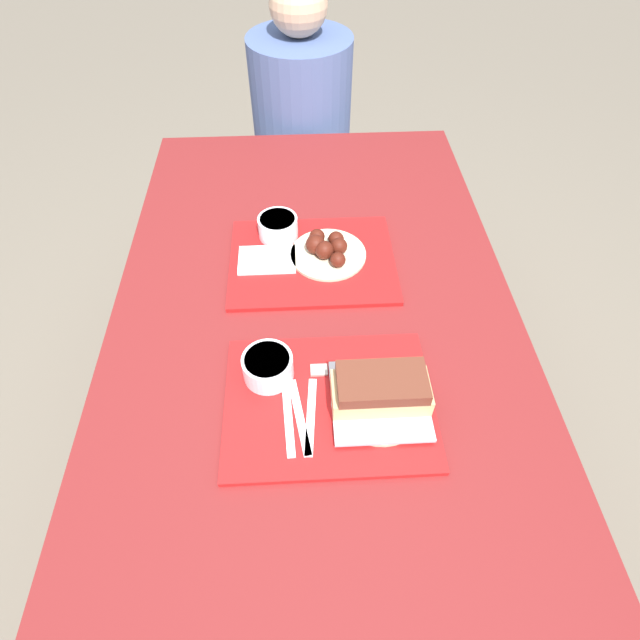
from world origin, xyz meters
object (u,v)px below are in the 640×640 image
tray_far (312,261)px  person_seated_across (301,99)px  wings_plate_far (327,249)px  tray_near (329,402)px  bowl_coleslaw_far (278,226)px  bowl_coleslaw_near (268,366)px  brisket_sandwich_plate (380,393)px

tray_far → person_seated_across: person_seated_across is taller
wings_plate_far → tray_far: bearing=-161.9°
tray_near → bowl_coleslaw_far: (-0.10, 0.52, 0.04)m
bowl_coleslaw_near → brisket_sandwich_plate: bearing=-19.9°
brisket_sandwich_plate → bowl_coleslaw_far: (-0.20, 0.53, -0.01)m
bowl_coleslaw_far → tray_far: bearing=-48.7°
brisket_sandwich_plate → wings_plate_far: size_ratio=0.99×
tray_far → person_seated_across: bearing=90.3°
bowl_coleslaw_far → person_seated_across: person_seated_across is taller
tray_near → bowl_coleslaw_far: bowl_coleslaw_far is taller
tray_far → person_seated_across: 0.86m
tray_far → wings_plate_far: size_ratio=2.15×
tray_near → wings_plate_far: size_ratio=2.15×
bowl_coleslaw_far → wings_plate_far: bearing=-34.2°
tray_near → person_seated_across: (-0.02, 1.27, 0.01)m
bowl_coleslaw_near → tray_far: bearing=73.3°
person_seated_across → bowl_coleslaw_far: bearing=-96.1°
person_seated_across → tray_far: bearing=-89.7°
bowl_coleslaw_far → wings_plate_far: wings_plate_far is taller
bowl_coleslaw_near → brisket_sandwich_plate: 0.23m
bowl_coleslaw_far → person_seated_across: bearing=83.9°
tray_near → bowl_coleslaw_far: 0.53m
tray_near → wings_plate_far: bearing=87.0°
tray_near → bowl_coleslaw_near: bearing=150.3°
tray_near → tray_far: (-0.02, 0.42, 0.00)m
wings_plate_far → person_seated_across: 0.84m
bowl_coleslaw_near → person_seated_across: (0.10, 1.21, -0.03)m
person_seated_across → wings_plate_far: bearing=-87.0°
brisket_sandwich_plate → tray_far: bearing=105.0°
tray_near → tray_far: size_ratio=1.00×
tray_far → brisket_sandwich_plate: size_ratio=2.18×
tray_far → brisket_sandwich_plate: (0.12, -0.43, 0.04)m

